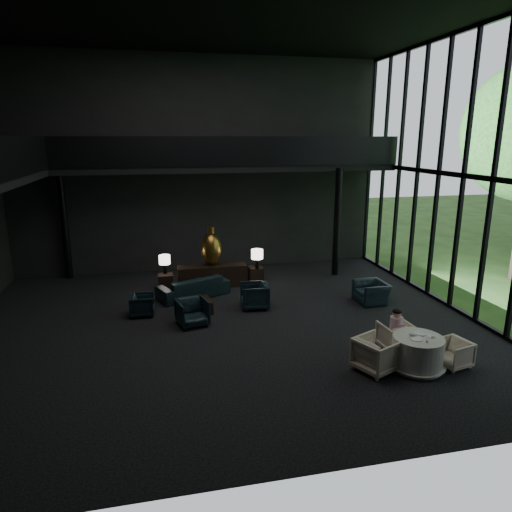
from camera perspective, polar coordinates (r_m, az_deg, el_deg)
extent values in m
cube|color=black|center=(12.80, -3.75, -8.71)|extent=(14.00, 12.00, 0.02)
cube|color=black|center=(12.12, -4.45, 28.61)|extent=(14.00, 12.00, 0.02)
cube|color=black|center=(17.75, -6.97, 11.07)|extent=(14.00, 0.04, 8.00)
cube|color=black|center=(5.98, 4.42, 4.40)|extent=(14.00, 0.04, 8.00)
cube|color=black|center=(16.88, -3.19, 10.98)|extent=(12.00, 2.00, 0.25)
cube|color=black|center=(12.10, -28.71, 10.69)|extent=(0.06, 12.00, 1.00)
cube|color=black|center=(15.87, -2.62, 12.93)|extent=(12.00, 0.06, 1.00)
cylinder|color=black|center=(17.91, -22.83, 3.62)|extent=(0.24, 0.24, 4.00)
cylinder|color=black|center=(17.21, 10.08, 4.13)|extent=(0.24, 0.24, 4.00)
cube|color=black|center=(15.96, -5.48, -2.52)|extent=(2.38, 0.54, 0.76)
ellipsoid|color=#B57335|center=(15.83, -5.62, 0.85)|extent=(0.72, 0.72, 1.11)
cylinder|color=#B57335|center=(15.69, -5.68, 3.23)|extent=(0.25, 0.25, 0.23)
cube|color=black|center=(15.91, -11.22, -3.20)|extent=(0.49, 0.49, 0.54)
cylinder|color=black|center=(15.89, -11.31, -1.57)|extent=(0.12, 0.12, 0.34)
cylinder|color=white|center=(15.80, -11.36, -0.45)|extent=(0.38, 0.38, 0.31)
cube|color=black|center=(16.45, -0.03, -2.30)|extent=(0.50, 0.50, 0.55)
cylinder|color=black|center=(16.11, 0.14, -0.96)|extent=(0.12, 0.12, 0.36)
cylinder|color=white|center=(16.02, 0.14, 0.24)|extent=(0.42, 0.42, 0.33)
imported|color=black|center=(15.00, -7.88, -3.25)|extent=(2.63, 1.67, 1.00)
imported|color=black|center=(13.80, -14.03, -5.98)|extent=(0.58, 0.62, 0.62)
imported|color=black|center=(13.92, -0.19, -4.71)|extent=(0.90, 0.95, 0.91)
imported|color=black|center=(12.81, -7.97, -6.76)|extent=(0.99, 0.95, 0.85)
imported|color=black|center=(14.83, 14.23, -4.09)|extent=(0.65, 0.98, 0.84)
cube|color=black|center=(13.81, -7.43, -6.20)|extent=(0.92, 0.92, 0.37)
cylinder|color=white|center=(11.07, 19.51, -11.32)|extent=(1.12, 1.12, 0.75)
cone|color=white|center=(11.21, 19.37, -12.82)|extent=(1.27, 1.27, 0.10)
imported|color=beige|center=(11.82, 17.07, -9.47)|extent=(0.75, 0.71, 0.73)
imported|color=beige|center=(11.47, 23.39, -11.14)|extent=(0.68, 0.71, 0.61)
imported|color=beige|center=(10.66, 14.83, -11.41)|extent=(1.15, 1.18, 0.94)
cylinder|color=pink|center=(11.61, 17.12, -8.29)|extent=(0.31, 0.31, 0.44)
sphere|color=#D8A884|center=(11.49, 17.24, -6.79)|extent=(0.22, 0.22, 0.22)
ellipsoid|color=black|center=(11.48, 17.25, -6.65)|extent=(0.23, 0.23, 0.15)
cylinder|color=white|center=(10.79, 19.43, -9.76)|extent=(0.29, 0.29, 0.02)
cylinder|color=white|center=(11.10, 19.97, -9.12)|extent=(0.32, 0.32, 0.02)
cylinder|color=white|center=(11.00, 21.15, -9.45)|extent=(0.18, 0.18, 0.01)
cylinder|color=white|center=(10.97, 21.25, -9.34)|extent=(0.10, 0.10, 0.06)
ellipsoid|color=white|center=(10.93, 18.99, -9.22)|extent=(0.16, 0.16, 0.08)
cylinder|color=#99999E|center=(10.69, 20.60, -9.96)|extent=(0.06, 0.06, 0.06)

